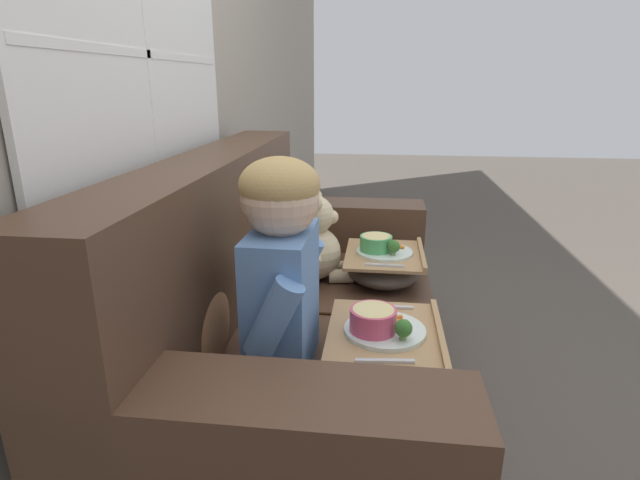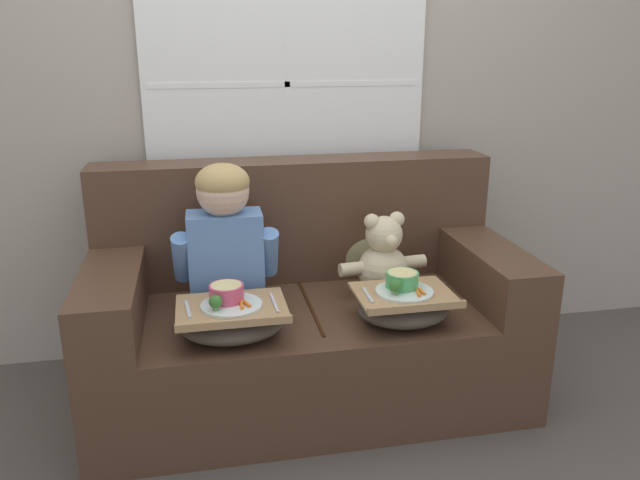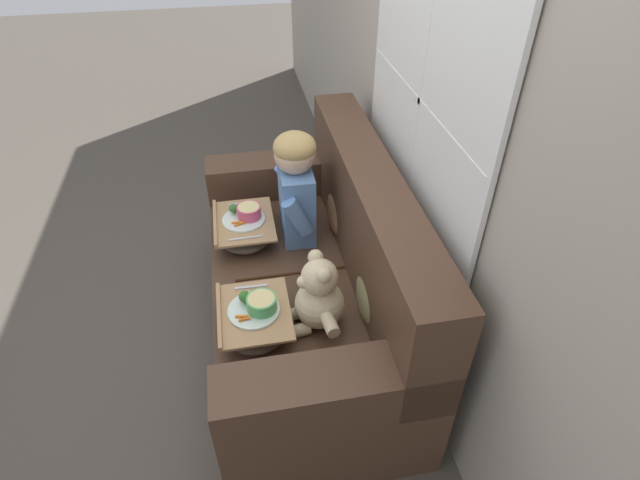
# 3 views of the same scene
# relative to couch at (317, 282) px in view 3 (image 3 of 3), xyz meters

# --- Properties ---
(ground_plane) EXTENTS (14.00, 14.00, 0.00)m
(ground_plane) POSITION_rel_couch_xyz_m (0.00, -0.07, -0.35)
(ground_plane) COLOR #4C443D
(wall_back_with_window) EXTENTS (8.00, 0.08, 2.60)m
(wall_back_with_window) POSITION_rel_couch_xyz_m (0.00, 0.47, 0.95)
(wall_back_with_window) COLOR #A89E8E
(wall_back_with_window) RESTS_ON ground_plane
(couch) EXTENTS (1.74, 0.87, 0.96)m
(couch) POSITION_rel_couch_xyz_m (0.00, 0.00, 0.00)
(couch) COLOR #4C3323
(couch) RESTS_ON ground_plane
(throw_pillow_behind_child) EXTENTS (0.34, 0.16, 0.35)m
(throw_pillow_behind_child) POSITION_rel_couch_xyz_m (-0.33, 0.18, 0.24)
(throw_pillow_behind_child) COLOR #B2754C
(throw_pillow_behind_child) RESTS_ON couch
(throw_pillow_behind_teddy) EXTENTS (0.32, 0.16, 0.33)m
(throw_pillow_behind_teddy) POSITION_rel_couch_xyz_m (0.33, 0.18, 0.24)
(throw_pillow_behind_teddy) COLOR #898456
(throw_pillow_behind_teddy) RESTS_ON couch
(child_figure) EXTENTS (0.42, 0.21, 0.59)m
(child_figure) POSITION_rel_couch_xyz_m (-0.33, -0.05, 0.40)
(child_figure) COLOR #5B84BC
(child_figure) RESTS_ON couch
(teddy_bear) EXTENTS (0.39, 0.27, 0.36)m
(teddy_bear) POSITION_rel_couch_xyz_m (0.33, -0.05, 0.23)
(teddy_bear) COLOR beige
(teddy_bear) RESTS_ON couch
(lap_tray_child) EXTENTS (0.39, 0.31, 0.19)m
(lap_tray_child) POSITION_rel_couch_xyz_m (-0.33, -0.33, 0.15)
(lap_tray_child) COLOR #473D33
(lap_tray_child) RESTS_ON child_figure
(lap_tray_teddy) EXTENTS (0.37, 0.30, 0.19)m
(lap_tray_teddy) POSITION_rel_couch_xyz_m (0.32, -0.32, 0.15)
(lap_tray_teddy) COLOR #473D33
(lap_tray_teddy) RESTS_ON teddy_bear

